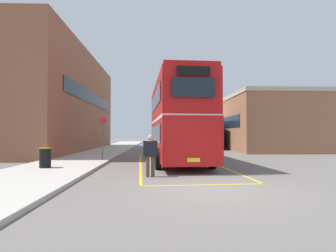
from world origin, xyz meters
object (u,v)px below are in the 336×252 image
object	(u,v)px
double_decker_bus	(176,120)
bus_stop_sign	(103,134)
pedestrian_boarding	(150,153)
litter_bin	(45,158)
single_deck_bus	(207,134)

from	to	relation	value
double_decker_bus	bus_stop_sign	distance (m)	4.46
double_decker_bus	bus_stop_sign	world-z (taller)	double_decker_bus
pedestrian_boarding	bus_stop_sign	bearing A→B (deg)	117.93
double_decker_bus	pedestrian_boarding	size ratio (longest dim) A/B	6.60
pedestrian_boarding	bus_stop_sign	world-z (taller)	bus_stop_sign
pedestrian_boarding	litter_bin	bearing A→B (deg)	158.01
single_deck_bus	pedestrian_boarding	xyz separation A→B (m)	(-5.91, -20.46, -0.68)
single_deck_bus	pedestrian_boarding	distance (m)	21.31
litter_bin	single_deck_bus	bearing A→B (deg)	59.82
double_decker_bus	single_deck_bus	world-z (taller)	double_decker_bus
double_decker_bus	bus_stop_sign	xyz separation A→B (m)	(-4.38, -0.05, -0.83)
double_decker_bus	litter_bin	distance (m)	7.52
single_deck_bus	bus_stop_sign	world-z (taller)	single_deck_bus
double_decker_bus	bus_stop_sign	size ratio (longest dim) A/B	4.29
single_deck_bus	litter_bin	distance (m)	21.43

